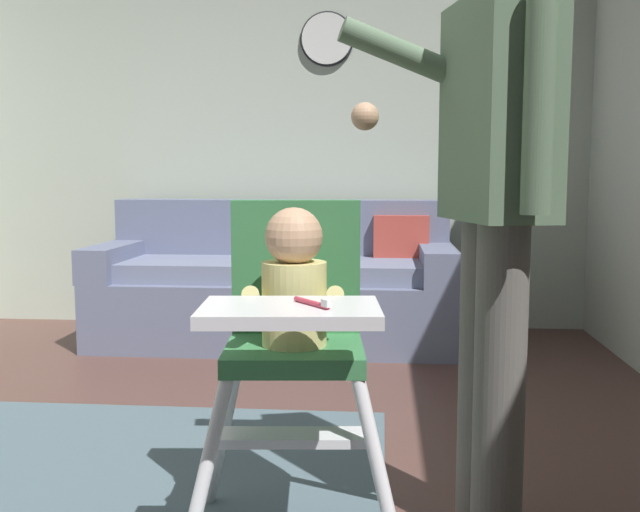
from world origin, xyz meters
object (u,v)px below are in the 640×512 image
couch (277,288)px  high_chair (295,313)px  wall_clock (327,39)px  adult_standing (494,201)px

couch → high_chair: high_chair is taller
high_chair → wall_clock: bearing=177.7°
couch → adult_standing: (0.95, -2.32, 0.62)m
couch → wall_clock: bearing=150.5°
high_chair → wall_clock: size_ratio=2.71×
adult_standing → wall_clock: bearing=-90.1°
adult_standing → wall_clock: wall_clock is taller
couch → high_chair: size_ratio=2.25×
adult_standing → wall_clock: size_ratio=4.74×
high_chair → adult_standing: adult_standing is taller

